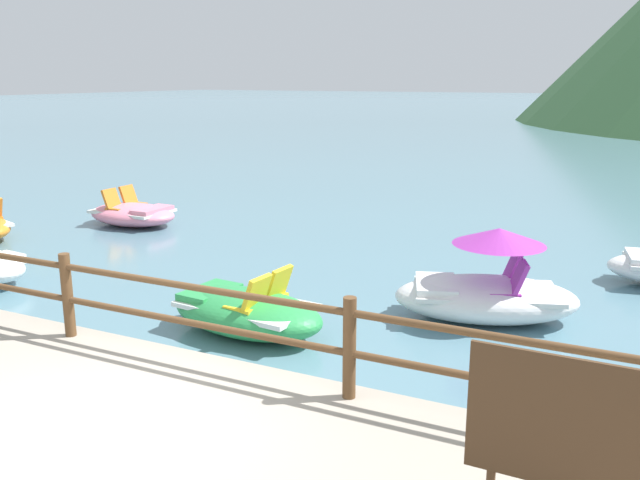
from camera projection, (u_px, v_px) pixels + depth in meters
The scene contains 6 objects.
ground_plane at pixel (578, 132), 40.48m from camera, with size 200.00×200.00×0.00m, color slate.
dock_railing at pixel (193, 310), 6.67m from camera, with size 23.92×0.12×0.95m.
sign_board at pixel (562, 426), 4.14m from camera, with size 1.18×0.08×1.19m.
pedal_boat_3 at pixel (487, 289), 9.06m from camera, with size 2.74×2.02×1.28m.
pedal_boat_4 at pixel (133, 214), 14.94m from camera, with size 2.14×1.38×0.83m.
pedal_boat_5 at pixel (246, 311), 8.62m from camera, with size 2.29×1.37×0.88m.
Camera 1 is at (3.91, -3.58, 3.22)m, focal length 37.70 mm.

